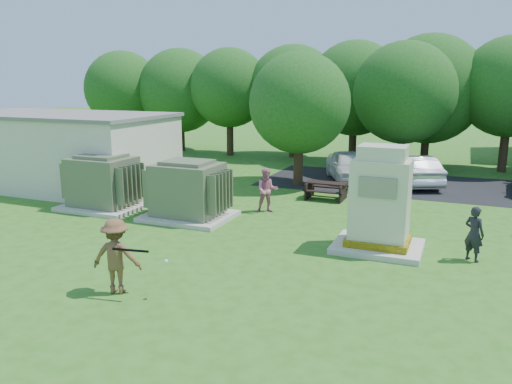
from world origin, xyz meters
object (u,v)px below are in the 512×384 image
at_px(person_at_picnic, 267,190).
at_px(car_white, 348,166).
at_px(batter, 116,256).
at_px(person_by_generator, 474,234).
at_px(car_silver_a, 414,170).
at_px(generator_cabinet, 380,205).
at_px(transformer_right, 188,192).
at_px(transformer_left, 103,183).
at_px(picnic_table, 326,189).

relative_size(person_at_picnic, car_white, 0.40).
bearing_deg(batter, car_white, -113.16).
bearing_deg(batter, person_by_generator, -160.18).
bearing_deg(car_silver_a, person_at_picnic, 33.81).
relative_size(generator_cabinet, car_silver_a, 0.72).
bearing_deg(car_silver_a, person_by_generator, 79.99).
height_order(generator_cabinet, person_by_generator, generator_cabinet).
relative_size(generator_cabinet, person_at_picnic, 1.83).
relative_size(transformer_right, generator_cabinet, 0.99).
xyz_separation_m(transformer_left, batter, (5.39, -6.14, -0.09)).
distance_m(transformer_right, car_silver_a, 11.33).
relative_size(transformer_left, batter, 1.71).
height_order(transformer_left, generator_cabinet, generator_cabinet).
distance_m(generator_cabinet, car_silver_a, 9.90).
bearing_deg(picnic_table, transformer_right, -128.54).
relative_size(transformer_right, person_by_generator, 1.96).
bearing_deg(transformer_right, person_by_generator, -4.68).
xyz_separation_m(transformer_right, car_white, (3.71, 9.00, -0.26)).
height_order(picnic_table, car_silver_a, car_silver_a).
relative_size(transformer_left, picnic_table, 1.83).
height_order(transformer_left, picnic_table, transformer_left).
relative_size(generator_cabinet, car_white, 0.72).
distance_m(batter, car_silver_a, 16.05).
height_order(picnic_table, car_white, car_white).
bearing_deg(batter, transformer_left, -64.28).
height_order(transformer_left, person_by_generator, transformer_left).
bearing_deg(transformer_right, car_white, 67.58).
xyz_separation_m(transformer_left, generator_cabinet, (10.45, -0.80, 0.36)).
distance_m(picnic_table, person_at_picnic, 3.25).
distance_m(transformer_left, person_by_generator, 13.00).
xyz_separation_m(generator_cabinet, person_at_picnic, (-4.49, 2.64, -0.50)).
height_order(car_white, car_silver_a, car_white).
height_order(person_at_picnic, car_silver_a, person_at_picnic).
relative_size(car_white, car_silver_a, 0.99).
relative_size(transformer_left, car_white, 0.72).
distance_m(generator_cabinet, car_white, 10.28).
height_order(transformer_right, person_by_generator, transformer_right).
relative_size(picnic_table, person_at_picnic, 0.99).
height_order(transformer_right, batter, transformer_right).
bearing_deg(car_white, transformer_left, -154.08).
bearing_deg(transformer_right, person_at_picnic, 39.19).
bearing_deg(person_at_picnic, transformer_right, -165.81).
relative_size(picnic_table, batter, 0.93).
bearing_deg(car_silver_a, batter, 47.29).
relative_size(generator_cabinet, person_by_generator, 1.98).
height_order(person_by_generator, car_white, person_by_generator).
bearing_deg(person_by_generator, car_silver_a, -42.68).
distance_m(transformer_right, car_white, 9.74).
bearing_deg(picnic_table, batter, -100.73).
xyz_separation_m(transformer_left, car_silver_a, (10.47, 9.08, -0.27)).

